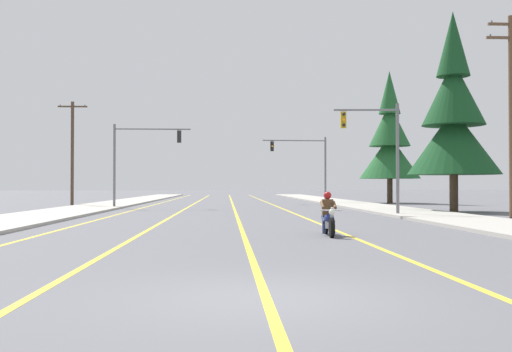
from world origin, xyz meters
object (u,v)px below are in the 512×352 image
(utility_pole_right_near, at_px, (511,110))
(traffic_signal_mid_right, at_px, (307,159))
(traffic_signal_near_left, at_px, (137,152))
(conifer_tree_right_verge_far, at_px, (390,142))
(utility_pole_left_near, at_px, (72,151))
(motorcycle_with_rider, at_px, (328,218))
(traffic_signal_near_right, at_px, (380,143))
(conifer_tree_right_verge_near, at_px, (453,120))

(utility_pole_right_near, bearing_deg, traffic_signal_mid_right, 102.66)
(traffic_signal_near_left, bearing_deg, conifer_tree_right_verge_far, 27.06)
(utility_pole_right_near, xyz_separation_m, utility_pole_left_near, (-26.19, 21.66, -0.77))
(motorcycle_with_rider, distance_m, traffic_signal_near_right, 14.03)
(motorcycle_with_rider, bearing_deg, conifer_tree_right_verge_far, 71.18)
(motorcycle_with_rider, bearing_deg, conifer_tree_right_verge_near, 57.10)
(traffic_signal_near_left, xyz_separation_m, conifer_tree_right_verge_far, (22.11, 11.30, 1.63))
(motorcycle_with_rider, xyz_separation_m, traffic_signal_mid_right, (4.11, 34.84, 3.58))
(traffic_signal_near_right, bearing_deg, utility_pole_left_near, 141.35)
(motorcycle_with_rider, relative_size, conifer_tree_right_verge_near, 0.17)
(traffic_signal_near_left, bearing_deg, utility_pole_left_near, 139.52)
(utility_pole_left_near, bearing_deg, motorcycle_with_rider, -61.50)
(motorcycle_with_rider, distance_m, traffic_signal_mid_right, 35.27)
(traffic_signal_mid_right, xyz_separation_m, conifer_tree_right_verge_near, (6.83, -17.93, 1.66))
(traffic_signal_near_left, relative_size, conifer_tree_right_verge_near, 0.49)
(utility_pole_right_near, height_order, conifer_tree_right_verge_far, conifer_tree_right_verge_far)
(traffic_signal_near_left, relative_size, utility_pole_right_near, 0.63)
(motorcycle_with_rider, relative_size, traffic_signal_near_right, 0.35)
(traffic_signal_mid_right, relative_size, conifer_tree_right_verge_near, 0.49)
(utility_pole_right_near, bearing_deg, conifer_tree_right_verge_far, 85.94)
(traffic_signal_near_left, height_order, conifer_tree_right_verge_near, conifer_tree_right_verge_near)
(motorcycle_with_rider, distance_m, utility_pole_left_near, 33.79)
(utility_pole_right_near, bearing_deg, utility_pole_left_near, 140.41)
(motorcycle_with_rider, xyz_separation_m, conifer_tree_right_verge_far, (12.15, 35.63, 5.19))
(traffic_signal_near_left, bearing_deg, traffic_signal_mid_right, 36.74)
(traffic_signal_near_right, distance_m, traffic_signal_near_left, 19.07)
(traffic_signal_mid_right, relative_size, conifer_tree_right_verge_far, 0.49)
(traffic_signal_near_right, xyz_separation_m, utility_pole_left_near, (-21.10, 16.87, 0.50))
(traffic_signal_near_left, bearing_deg, utility_pole_right_near, -39.32)
(traffic_signal_near_left, height_order, conifer_tree_right_verge_far, conifer_tree_right_verge_far)
(traffic_signal_near_right, height_order, conifer_tree_right_verge_near, conifer_tree_right_verge_near)
(motorcycle_with_rider, xyz_separation_m, conifer_tree_right_verge_near, (10.94, 16.91, 5.24))
(traffic_signal_mid_right, distance_m, conifer_tree_right_verge_far, 8.24)
(motorcycle_with_rider, relative_size, traffic_signal_mid_right, 0.35)
(utility_pole_left_near, bearing_deg, conifer_tree_right_verge_near, -25.03)
(motorcycle_with_rider, height_order, traffic_signal_near_right, traffic_signal_near_right)
(motorcycle_with_rider, height_order, conifer_tree_right_verge_near, conifer_tree_right_verge_near)
(conifer_tree_right_verge_far, bearing_deg, traffic_signal_near_right, -107.06)
(traffic_signal_mid_right, bearing_deg, traffic_signal_near_right, -87.48)
(conifer_tree_right_verge_far, bearing_deg, traffic_signal_near_left, -152.94)
(motorcycle_with_rider, xyz_separation_m, utility_pole_left_near, (-16.01, 29.50, 3.92))
(utility_pole_right_near, relative_size, conifer_tree_right_verge_far, 0.78)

